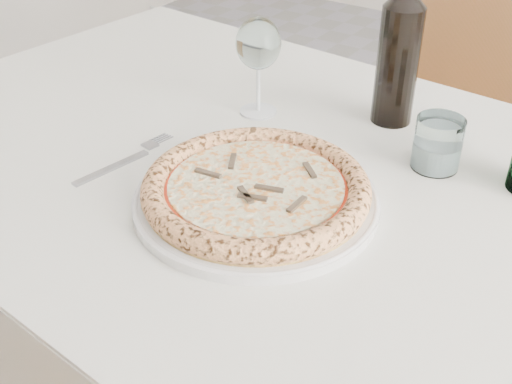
{
  "coord_description": "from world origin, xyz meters",
  "views": [
    {
      "loc": [
        0.3,
        -0.72,
        1.26
      ],
      "look_at": [
        -0.11,
        -0.12,
        0.78
      ],
      "focal_mm": 45.0,
      "sensor_mm": 36.0,
      "label": 1
    }
  ],
  "objects_px": {
    "plate": "(256,199)",
    "wine_glass": "(258,46)",
    "dining_table": "(292,219)",
    "chair_far": "(444,102)",
    "pizza": "(256,188)",
    "tumbler": "(437,147)",
    "wine_bottle": "(399,54)"
  },
  "relations": [
    {
      "from": "chair_far",
      "to": "plate",
      "type": "bearing_deg",
      "value": -87.06
    },
    {
      "from": "plate",
      "to": "wine_bottle",
      "type": "xyz_separation_m",
      "value": [
        0.05,
        0.34,
        0.11
      ]
    },
    {
      "from": "dining_table",
      "to": "chair_far",
      "type": "height_order",
      "value": "chair_far"
    },
    {
      "from": "chair_far",
      "to": "wine_glass",
      "type": "relative_size",
      "value": 5.5
    },
    {
      "from": "wine_glass",
      "to": "pizza",
      "type": "bearing_deg",
      "value": -56.26
    },
    {
      "from": "tumbler",
      "to": "chair_far",
      "type": "bearing_deg",
      "value": 106.88
    },
    {
      "from": "dining_table",
      "to": "wine_glass",
      "type": "xyz_separation_m",
      "value": [
        -0.16,
        0.14,
        0.21
      ]
    },
    {
      "from": "dining_table",
      "to": "wine_bottle",
      "type": "distance_m",
      "value": 0.32
    },
    {
      "from": "dining_table",
      "to": "pizza",
      "type": "xyz_separation_m",
      "value": [
        -0.0,
        -0.1,
        0.11
      ]
    },
    {
      "from": "pizza",
      "to": "plate",
      "type": "bearing_deg",
      "value": 16.22
    },
    {
      "from": "plate",
      "to": "wine_glass",
      "type": "bearing_deg",
      "value": 123.74
    },
    {
      "from": "tumbler",
      "to": "dining_table",
      "type": "bearing_deg",
      "value": -140.68
    },
    {
      "from": "wine_bottle",
      "to": "pizza",
      "type": "bearing_deg",
      "value": -97.56
    },
    {
      "from": "chair_far",
      "to": "wine_glass",
      "type": "xyz_separation_m",
      "value": [
        -0.11,
        -0.7,
        0.34
      ]
    },
    {
      "from": "dining_table",
      "to": "plate",
      "type": "bearing_deg",
      "value": -90.0
    },
    {
      "from": "plate",
      "to": "chair_far",
      "type": "bearing_deg",
      "value": 92.94
    },
    {
      "from": "chair_far",
      "to": "plate",
      "type": "xyz_separation_m",
      "value": [
        0.05,
        -0.94,
        0.23
      ]
    },
    {
      "from": "dining_table",
      "to": "chair_far",
      "type": "distance_m",
      "value": 0.85
    },
    {
      "from": "dining_table",
      "to": "pizza",
      "type": "height_order",
      "value": "pizza"
    },
    {
      "from": "chair_far",
      "to": "tumbler",
      "type": "xyz_separation_m",
      "value": [
        0.21,
        -0.7,
        0.26
      ]
    },
    {
      "from": "wine_glass",
      "to": "tumbler",
      "type": "distance_m",
      "value": 0.33
    },
    {
      "from": "pizza",
      "to": "wine_bottle",
      "type": "xyz_separation_m",
      "value": [
        0.05,
        0.34,
        0.09
      ]
    },
    {
      "from": "wine_glass",
      "to": "tumbler",
      "type": "relative_size",
      "value": 2.12
    },
    {
      "from": "plate",
      "to": "wine_glass",
      "type": "height_order",
      "value": "wine_glass"
    },
    {
      "from": "chair_far",
      "to": "wine_bottle",
      "type": "bearing_deg",
      "value": -81.1
    },
    {
      "from": "chair_far",
      "to": "pizza",
      "type": "bearing_deg",
      "value": -87.06
    },
    {
      "from": "plate",
      "to": "tumbler",
      "type": "relative_size",
      "value": 4.24
    },
    {
      "from": "pizza",
      "to": "wine_glass",
      "type": "height_order",
      "value": "wine_glass"
    },
    {
      "from": "dining_table",
      "to": "plate",
      "type": "xyz_separation_m",
      "value": [
        -0.0,
        -0.1,
        0.09
      ]
    },
    {
      "from": "chair_far",
      "to": "pizza",
      "type": "xyz_separation_m",
      "value": [
        0.05,
        -0.94,
        0.25
      ]
    },
    {
      "from": "chair_far",
      "to": "pizza",
      "type": "relative_size",
      "value": 2.97
    },
    {
      "from": "tumbler",
      "to": "pizza",
      "type": "bearing_deg",
      "value": -125.05
    }
  ]
}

